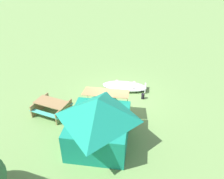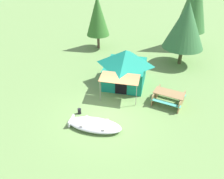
{
  "view_description": "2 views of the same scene",
  "coord_description": "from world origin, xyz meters",
  "px_view_note": "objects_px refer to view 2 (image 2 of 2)",
  "views": [
    {
      "loc": [
        -1.24,
        11.64,
        7.81
      ],
      "look_at": [
        0.2,
        1.08,
        1.23
      ],
      "focal_mm": 36.87,
      "sensor_mm": 36.0,
      "label": 1
    },
    {
      "loc": [
        2.48,
        -9.72,
        8.07
      ],
      "look_at": [
        0.06,
        1.31,
        0.97
      ],
      "focal_mm": 36.33,
      "sensor_mm": 36.0,
      "label": 2
    }
  ],
  "objects_px": {
    "picnic_table": "(169,97)",
    "fuel_can": "(79,111)",
    "canvas_cabin_tent": "(125,67)",
    "pine_tree_back_left": "(195,1)",
    "beached_rowboat": "(95,125)",
    "pine_tree_back_right": "(186,25)",
    "pine_tree_far_center": "(98,16)",
    "cooler_box": "(134,91)"
  },
  "relations": [
    {
      "from": "beached_rowboat",
      "to": "pine_tree_back_left",
      "type": "bearing_deg",
      "value": 67.44
    },
    {
      "from": "pine_tree_back_left",
      "to": "fuel_can",
      "type": "bearing_deg",
      "value": -118.73
    },
    {
      "from": "canvas_cabin_tent",
      "to": "cooler_box",
      "type": "relative_size",
      "value": 8.79
    },
    {
      "from": "canvas_cabin_tent",
      "to": "pine_tree_back_right",
      "type": "xyz_separation_m",
      "value": [
        3.83,
        4.1,
        1.85
      ]
    },
    {
      "from": "pine_tree_back_left",
      "to": "picnic_table",
      "type": "bearing_deg",
      "value": -99.5
    },
    {
      "from": "canvas_cabin_tent",
      "to": "pine_tree_far_center",
      "type": "xyz_separation_m",
      "value": [
        -3.53,
        5.98,
        1.69
      ]
    },
    {
      "from": "pine_tree_back_right",
      "to": "pine_tree_far_center",
      "type": "xyz_separation_m",
      "value": [
        -7.36,
        1.88,
        -0.16
      ]
    },
    {
      "from": "cooler_box",
      "to": "fuel_can",
      "type": "distance_m",
      "value": 3.92
    },
    {
      "from": "cooler_box",
      "to": "fuel_can",
      "type": "bearing_deg",
      "value": -133.93
    },
    {
      "from": "picnic_table",
      "to": "cooler_box",
      "type": "relative_size",
      "value": 4.48
    },
    {
      "from": "cooler_box",
      "to": "pine_tree_far_center",
      "type": "bearing_deg",
      "value": 121.16
    },
    {
      "from": "fuel_can",
      "to": "pine_tree_back_right",
      "type": "distance_m",
      "value": 10.34
    },
    {
      "from": "picnic_table",
      "to": "pine_tree_back_left",
      "type": "xyz_separation_m",
      "value": [
        1.65,
        9.83,
        3.69
      ]
    },
    {
      "from": "cooler_box",
      "to": "pine_tree_far_center",
      "type": "distance_m",
      "value": 8.77
    },
    {
      "from": "cooler_box",
      "to": "fuel_can",
      "type": "height_order",
      "value": "fuel_can"
    },
    {
      "from": "beached_rowboat",
      "to": "fuel_can",
      "type": "bearing_deg",
      "value": 140.18
    },
    {
      "from": "cooler_box",
      "to": "pine_tree_back_left",
      "type": "bearing_deg",
      "value": 67.22
    },
    {
      "from": "canvas_cabin_tent",
      "to": "pine_tree_back_left",
      "type": "xyz_separation_m",
      "value": [
        4.61,
        8.01,
        2.89
      ]
    },
    {
      "from": "fuel_can",
      "to": "pine_tree_far_center",
      "type": "xyz_separation_m",
      "value": [
        -1.58,
        9.93,
        2.79
      ]
    },
    {
      "from": "pine_tree_back_right",
      "to": "fuel_can",
      "type": "bearing_deg",
      "value": -125.66
    },
    {
      "from": "picnic_table",
      "to": "pine_tree_back_right",
      "type": "bearing_deg",
      "value": 81.68
    },
    {
      "from": "canvas_cabin_tent",
      "to": "pine_tree_back_left",
      "type": "distance_m",
      "value": 9.69
    },
    {
      "from": "pine_tree_back_left",
      "to": "pine_tree_back_right",
      "type": "bearing_deg",
      "value": -101.27
    },
    {
      "from": "pine_tree_back_right",
      "to": "cooler_box",
      "type": "bearing_deg",
      "value": -120.32
    },
    {
      "from": "picnic_table",
      "to": "pine_tree_back_left",
      "type": "relative_size",
      "value": 0.31
    },
    {
      "from": "picnic_table",
      "to": "pine_tree_back_right",
      "type": "height_order",
      "value": "pine_tree_back_right"
    },
    {
      "from": "fuel_can",
      "to": "pine_tree_back_left",
      "type": "height_order",
      "value": "pine_tree_back_left"
    },
    {
      "from": "picnic_table",
      "to": "pine_tree_far_center",
      "type": "relative_size",
      "value": 0.45
    },
    {
      "from": "fuel_can",
      "to": "pine_tree_back_left",
      "type": "bearing_deg",
      "value": 61.27
    },
    {
      "from": "picnic_table",
      "to": "fuel_can",
      "type": "distance_m",
      "value": 5.36
    },
    {
      "from": "cooler_box",
      "to": "fuel_can",
      "type": "relative_size",
      "value": 1.41
    },
    {
      "from": "canvas_cabin_tent",
      "to": "picnic_table",
      "type": "xyz_separation_m",
      "value": [
        2.96,
        -1.82,
        -0.8
      ]
    },
    {
      "from": "beached_rowboat",
      "to": "picnic_table",
      "type": "height_order",
      "value": "picnic_table"
    },
    {
      "from": "beached_rowboat",
      "to": "pine_tree_back_right",
      "type": "distance_m",
      "value": 10.55
    },
    {
      "from": "fuel_can",
      "to": "pine_tree_back_left",
      "type": "distance_m",
      "value": 14.22
    },
    {
      "from": "canvas_cabin_tent",
      "to": "pine_tree_far_center",
      "type": "distance_m",
      "value": 7.15
    },
    {
      "from": "pine_tree_back_right",
      "to": "beached_rowboat",
      "type": "bearing_deg",
      "value": -116.98
    },
    {
      "from": "fuel_can",
      "to": "pine_tree_far_center",
      "type": "height_order",
      "value": "pine_tree_far_center"
    },
    {
      "from": "beached_rowboat",
      "to": "picnic_table",
      "type": "relative_size",
      "value": 1.37
    },
    {
      "from": "pine_tree_back_left",
      "to": "pine_tree_back_right",
      "type": "xyz_separation_m",
      "value": [
        -0.78,
        -3.91,
        -1.05
      ]
    },
    {
      "from": "pine_tree_back_right",
      "to": "picnic_table",
      "type": "bearing_deg",
      "value": -98.32
    },
    {
      "from": "pine_tree_back_left",
      "to": "pine_tree_far_center",
      "type": "height_order",
      "value": "pine_tree_back_left"
    }
  ]
}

